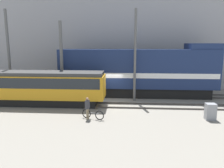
% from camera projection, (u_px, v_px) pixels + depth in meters
% --- Properties ---
extents(ground_plane, '(120.00, 120.00, 0.00)m').
position_uv_depth(ground_plane, '(109.00, 102.00, 20.81)').
color(ground_plane, gray).
extents(track_near, '(60.00, 1.51, 0.14)m').
position_uv_depth(track_near, '(108.00, 105.00, 19.45)').
color(track_near, '#47423D').
rests_on(track_near, ground).
extents(track_far, '(60.00, 1.51, 0.14)m').
position_uv_depth(track_far, '(111.00, 95.00, 23.43)').
color(track_far, '#47423D').
rests_on(track_far, ground).
extents(building_backdrop, '(47.71, 6.00, 15.06)m').
position_uv_depth(building_backdrop, '(115.00, 28.00, 28.73)').
color(building_backdrop, '#99999E').
rests_on(building_backdrop, ground).
extents(freight_locomotive, '(16.01, 3.04, 5.50)m').
position_uv_depth(freight_locomotive, '(138.00, 72.00, 22.78)').
color(freight_locomotive, black).
rests_on(freight_locomotive, ground).
extents(streetcar, '(12.16, 2.54, 3.02)m').
position_uv_depth(streetcar, '(37.00, 86.00, 19.59)').
color(streetcar, black).
rests_on(streetcar, ground).
extents(bicycle, '(1.70, 0.68, 0.76)m').
position_uv_depth(bicycle, '(93.00, 114.00, 15.96)').
color(bicycle, black).
rests_on(bicycle, ground).
extents(person, '(0.32, 0.41, 1.63)m').
position_uv_depth(person, '(87.00, 106.00, 15.85)').
color(person, '#8C7A5B').
rests_on(person, ground).
extents(utility_pole_left, '(0.27, 0.27, 8.71)m').
position_uv_depth(utility_pole_left, '(9.00, 55.00, 21.34)').
color(utility_pole_left, '#595959').
rests_on(utility_pole_left, ground).
extents(utility_pole_center, '(0.30, 0.30, 7.59)m').
position_uv_depth(utility_pole_center, '(62.00, 61.00, 21.09)').
color(utility_pole_center, '#595959').
rests_on(utility_pole_center, ground).
extents(utility_pole_right, '(0.23, 0.23, 8.63)m').
position_uv_depth(utility_pole_right, '(135.00, 56.00, 20.51)').
color(utility_pole_right, '#595959').
rests_on(utility_pole_right, ground).
extents(signal_box, '(0.70, 0.60, 1.20)m').
position_uv_depth(signal_box, '(210.00, 112.00, 15.81)').
color(signal_box, gray).
rests_on(signal_box, ground).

